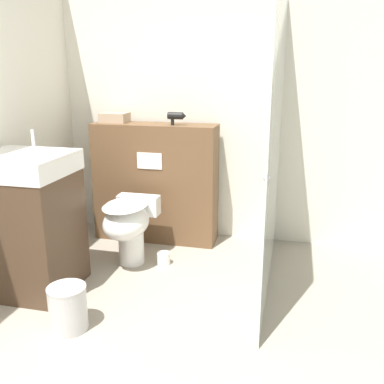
# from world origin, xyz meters

# --- Properties ---
(wall_back) EXTENTS (8.00, 0.06, 2.50)m
(wall_back) POSITION_xyz_m (0.00, 2.41, 1.25)
(wall_back) COLOR silver
(wall_back) RESTS_ON ground_plane
(partition_panel) EXTENTS (1.10, 0.31, 1.06)m
(partition_panel) POSITION_xyz_m (-0.40, 2.18, 0.53)
(partition_panel) COLOR brown
(partition_panel) RESTS_ON ground_plane
(shower_glass) EXTENTS (0.04, 1.66, 2.06)m
(shower_glass) POSITION_xyz_m (0.67, 1.55, 1.03)
(shower_glass) COLOR silver
(shower_glass) RESTS_ON ground_plane
(toilet) EXTENTS (0.35, 0.58, 0.53)m
(toilet) POSITION_xyz_m (-0.43, 1.59, 0.35)
(toilet) COLOR white
(toilet) RESTS_ON ground_plane
(sink_vanity) EXTENTS (0.61, 0.56, 1.12)m
(sink_vanity) POSITION_xyz_m (-0.96, 1.07, 0.49)
(sink_vanity) COLOR #473323
(sink_vanity) RESTS_ON ground_plane
(hair_drier) EXTENTS (0.16, 0.06, 0.11)m
(hair_drier) POSITION_xyz_m (-0.19, 2.13, 1.14)
(hair_drier) COLOR black
(hair_drier) RESTS_ON partition_panel
(folded_towel) EXTENTS (0.24, 0.18, 0.08)m
(folded_towel) POSITION_xyz_m (-0.78, 2.20, 1.10)
(folded_towel) COLOR tan
(folded_towel) RESTS_ON partition_panel
(spare_toilet_roll) EXTENTS (0.10, 0.10, 0.10)m
(spare_toilet_roll) POSITION_xyz_m (-0.17, 1.65, 0.05)
(spare_toilet_roll) COLOR white
(spare_toilet_roll) RESTS_ON ground_plane
(waste_bin) EXTENTS (0.23, 0.23, 0.28)m
(waste_bin) POSITION_xyz_m (-0.46, 0.66, 0.14)
(waste_bin) COLOR silver
(waste_bin) RESTS_ON ground_plane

